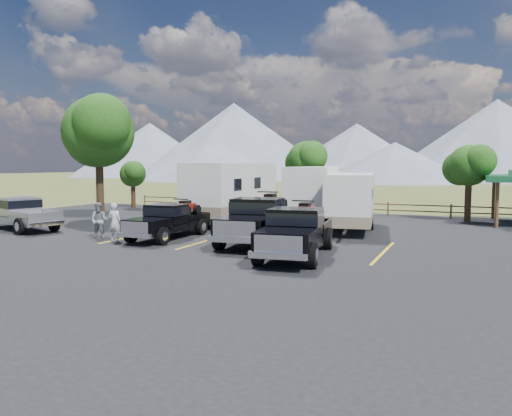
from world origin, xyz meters
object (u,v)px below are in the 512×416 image
at_px(rig_right, 297,230).
at_px(pickup_silver, 21,213).
at_px(tree_big_nw, 98,132).
at_px(person_b, 99,221).
at_px(trailer_left, 232,192).
at_px(trailer_right, 351,201).
at_px(rig_center, 259,219).
at_px(person_a, 115,222).
at_px(rig_left, 169,220).
at_px(trailer_center, 318,193).

bearing_deg(rig_right, pickup_silver, 167.43).
relative_size(tree_big_nw, person_b, 4.54).
distance_m(rig_right, trailer_left, 11.66).
bearing_deg(rig_right, trailer_right, 80.99).
distance_m(rig_center, trailer_right, 6.51).
distance_m(person_a, person_b, 1.29).
height_order(tree_big_nw, rig_right, tree_big_nw).
xyz_separation_m(trailer_left, person_a, (-1.58, -8.94, -0.99)).
relative_size(rig_left, pickup_silver, 0.90).
bearing_deg(tree_big_nw, person_a, -45.66).
bearing_deg(trailer_left, tree_big_nw, -167.69).
bearing_deg(trailer_center, person_a, -125.09).
height_order(trailer_left, pickup_silver, trailer_left).
relative_size(rig_right, trailer_left, 0.62).
bearing_deg(rig_left, person_a, -132.57).
distance_m(rig_left, trailer_left, 7.13).
bearing_deg(rig_left, tree_big_nw, 148.55).
distance_m(rig_center, person_b, 7.66).
distance_m(pickup_silver, person_a, 7.38).
bearing_deg(trailer_center, rig_center, -96.44).
relative_size(trailer_right, person_a, 4.90).
distance_m(tree_big_nw, trailer_right, 16.38).
height_order(tree_big_nw, rig_left, tree_big_nw).
bearing_deg(rig_right, trailer_center, 94.94).
bearing_deg(rig_right, rig_center, 128.64).
bearing_deg(rig_left, pickup_silver, -176.69).
height_order(pickup_silver, person_a, person_a).
distance_m(rig_left, trailer_center, 10.33).
height_order(rig_left, trailer_center, trailer_center).
relative_size(pickup_silver, person_b, 3.53).
height_order(rig_right, trailer_center, trailer_center).
bearing_deg(rig_center, trailer_right, 57.75).
bearing_deg(pickup_silver, trailer_left, 148.54).
bearing_deg(trailer_center, pickup_silver, -149.56).
relative_size(rig_left, rig_center, 0.79).
xyz_separation_m(rig_center, pickup_silver, (-13.43, -1.10, -0.18)).
relative_size(tree_big_nw, person_a, 4.40).
bearing_deg(tree_big_nw, trailer_right, 4.43).
height_order(tree_big_nw, trailer_right, tree_big_nw).
distance_m(rig_right, trailer_right, 8.38).
height_order(rig_right, person_a, rig_right).
xyz_separation_m(trailer_left, trailer_right, (7.45, -0.75, -0.30)).
distance_m(tree_big_nw, rig_left, 10.96).
distance_m(tree_big_nw, trailer_center, 14.28).
distance_m(trailer_right, pickup_silver, 17.72).
bearing_deg(trailer_center, rig_right, -82.95).
bearing_deg(trailer_left, trailer_right, -6.67).
height_order(rig_left, trailer_left, trailer_left).
bearing_deg(pickup_silver, rig_right, 102.51).
xyz_separation_m(rig_center, trailer_left, (-4.58, 6.57, 0.80)).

